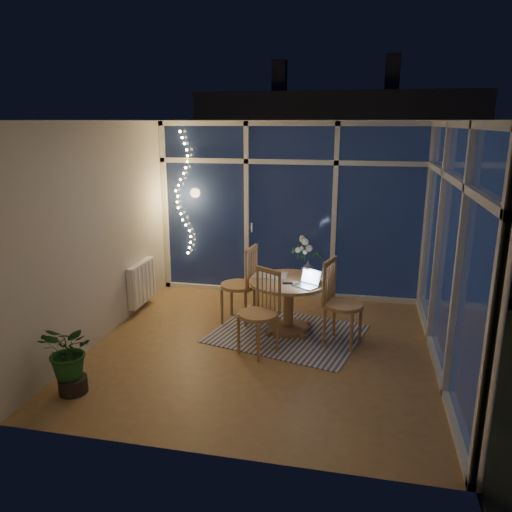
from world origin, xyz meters
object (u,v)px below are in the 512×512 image
(chair_left, at_px, (238,283))
(potted_plant, at_px, (70,357))
(dining_table, at_px, (288,306))
(laptop, at_px, (306,278))
(chair_front, at_px, (258,313))
(flower_vase, at_px, (308,267))
(chair_right, at_px, (344,303))

(chair_left, distance_m, potted_plant, 2.42)
(dining_table, height_order, chair_left, chair_left)
(laptop, bearing_deg, chair_front, -102.57)
(flower_vase, height_order, potted_plant, flower_vase)
(chair_right, bearing_deg, flower_vase, 60.14)
(chair_left, bearing_deg, flower_vase, 101.79)
(chair_front, distance_m, flower_vase, 1.09)
(dining_table, xyz_separation_m, chair_front, (-0.25, -0.69, 0.16))
(dining_table, xyz_separation_m, potted_plant, (-1.85, -1.93, 0.04))
(laptop, relative_size, potted_plant, 0.37)
(dining_table, xyz_separation_m, flower_vase, (0.21, 0.26, 0.45))
(dining_table, height_order, chair_front, chair_front)
(chair_left, relative_size, flower_vase, 5.02)
(chair_left, height_order, potted_plant, chair_left)
(chair_front, relative_size, flower_vase, 4.73)
(chair_right, height_order, chair_front, chair_right)
(dining_table, bearing_deg, chair_front, -109.93)
(laptop, xyz_separation_m, potted_plant, (-2.08, -1.73, -0.40))
(dining_table, relative_size, potted_plant, 1.31)
(flower_vase, bearing_deg, laptop, -87.25)
(chair_left, relative_size, laptop, 3.71)
(chair_front, xyz_separation_m, flower_vase, (0.46, 0.95, 0.29))
(chair_right, xyz_separation_m, potted_plant, (-2.54, -1.68, -0.15))
(chair_left, bearing_deg, laptop, 74.72)
(chair_left, height_order, flower_vase, chair_left)
(dining_table, distance_m, chair_left, 0.75)
(dining_table, relative_size, flower_vase, 4.75)
(chair_right, distance_m, laptop, 0.53)
(chair_front, bearing_deg, chair_right, 56.26)
(chair_right, xyz_separation_m, chair_front, (-0.94, -0.44, -0.03))
(chair_front, height_order, flower_vase, chair_front)
(chair_front, bearing_deg, laptop, 76.88)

